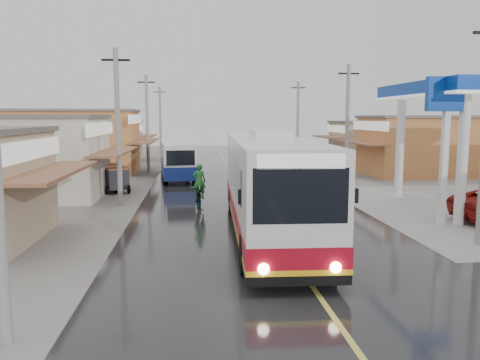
{
  "coord_description": "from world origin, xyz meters",
  "views": [
    {
      "loc": [
        -3.12,
        -15.45,
        4.56
      ],
      "look_at": [
        -1.1,
        5.36,
        1.75
      ],
      "focal_mm": 35.0,
      "sensor_mm": 36.0,
      "label": 1
    }
  ],
  "objects_px": {
    "second_bus": "(177,159)",
    "tricycle_far": "(106,176)",
    "tricycle_near": "(116,178)",
    "cyclist": "(199,192)",
    "coach_bus": "(268,185)"
  },
  "relations": [
    {
      "from": "tricycle_near",
      "to": "tricycle_far",
      "type": "xyz_separation_m",
      "value": [
        -0.69,
        0.63,
        0.07
      ]
    },
    {
      "from": "tricycle_near",
      "to": "cyclist",
      "type": "bearing_deg",
      "value": -65.66
    },
    {
      "from": "coach_bus",
      "to": "cyclist",
      "type": "bearing_deg",
      "value": 114.51
    },
    {
      "from": "cyclist",
      "to": "tricycle_near",
      "type": "relative_size",
      "value": 1.02
    },
    {
      "from": "tricycle_near",
      "to": "tricycle_far",
      "type": "bearing_deg",
      "value": 116.41
    },
    {
      "from": "coach_bus",
      "to": "cyclist",
      "type": "height_order",
      "value": "coach_bus"
    },
    {
      "from": "cyclist",
      "to": "coach_bus",
      "type": "bearing_deg",
      "value": -63.48
    },
    {
      "from": "tricycle_near",
      "to": "coach_bus",
      "type": "bearing_deg",
      "value": -76.84
    },
    {
      "from": "coach_bus",
      "to": "tricycle_near",
      "type": "xyz_separation_m",
      "value": [
        -7.6,
        11.21,
        -1.08
      ]
    },
    {
      "from": "cyclist",
      "to": "tricycle_far",
      "type": "bearing_deg",
      "value": 139.55
    },
    {
      "from": "tricycle_near",
      "to": "tricycle_far",
      "type": "distance_m",
      "value": 0.94
    },
    {
      "from": "cyclist",
      "to": "second_bus",
      "type": "bearing_deg",
      "value": 101.91
    },
    {
      "from": "coach_bus",
      "to": "cyclist",
      "type": "distance_m",
      "value": 6.89
    },
    {
      "from": "second_bus",
      "to": "tricycle_far",
      "type": "height_order",
      "value": "second_bus"
    },
    {
      "from": "cyclist",
      "to": "tricycle_far",
      "type": "relative_size",
      "value": 1.02
    }
  ]
}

